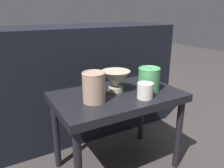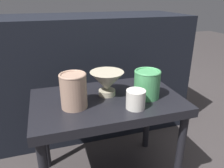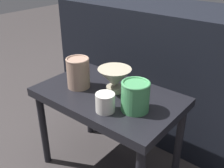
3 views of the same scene
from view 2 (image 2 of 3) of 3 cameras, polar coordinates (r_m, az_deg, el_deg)
The scene contains 6 objects.
table at distance 1.01m, azimuth -1.24°, elevation -6.65°, with size 0.66×0.41×0.46m.
couch_backdrop at distance 1.51m, azimuth -7.14°, elevation 2.71°, with size 1.33×0.50×0.77m.
bowl at distance 0.99m, azimuth -1.33°, elevation 0.58°, with size 0.15×0.15×0.11m.
vase_textured_left at distance 0.89m, azimuth -10.02°, elevation -1.59°, with size 0.11×0.11×0.15m.
vase_colorful_right at distance 0.98m, azimuth 9.13°, elevation 0.15°, with size 0.12×0.12×0.13m.
cup at distance 0.89m, azimuth 6.21°, elevation -3.99°, with size 0.08×0.08×0.08m.
Camera 2 is at (-0.24, -0.85, 0.89)m, focal length 35.00 mm.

